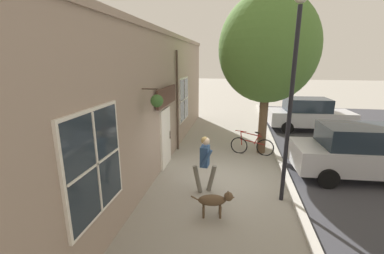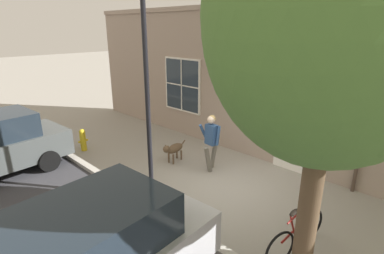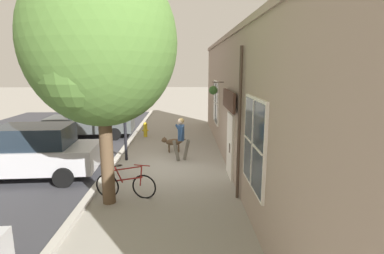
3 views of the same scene
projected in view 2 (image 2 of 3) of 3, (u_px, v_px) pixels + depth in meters
name	position (u px, v px, depth m)	size (l,w,h in m)	color
ground_plane	(227.00, 188.00, 7.90)	(90.00, 90.00, 0.00)	gray
storefront_facade	(279.00, 87.00, 8.75)	(0.95, 18.00, 4.74)	gray
pedestrian_walking	(211.00, 138.00, 8.61)	(0.71, 0.58, 1.69)	#6B665B
dog_on_leash	(174.00, 149.00, 9.30)	(1.08, 0.40, 0.68)	brown
street_tree_by_curb	(340.00, 25.00, 3.85)	(3.75, 3.38, 6.24)	brown
leaning_bicycle	(296.00, 234.00, 5.56)	(1.73, 0.32, 1.00)	black
street_lamp	(145.00, 56.00, 6.43)	(0.32, 0.32, 5.32)	black
fire_hydrant	(83.00, 139.00, 10.20)	(0.34, 0.20, 0.77)	gold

